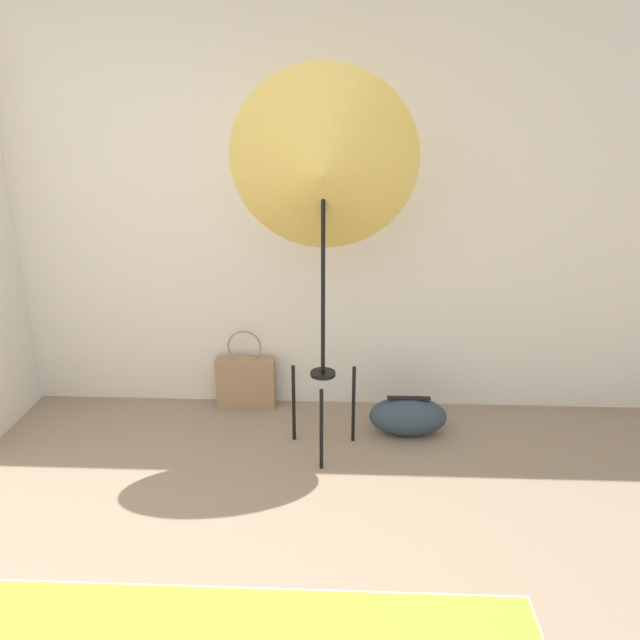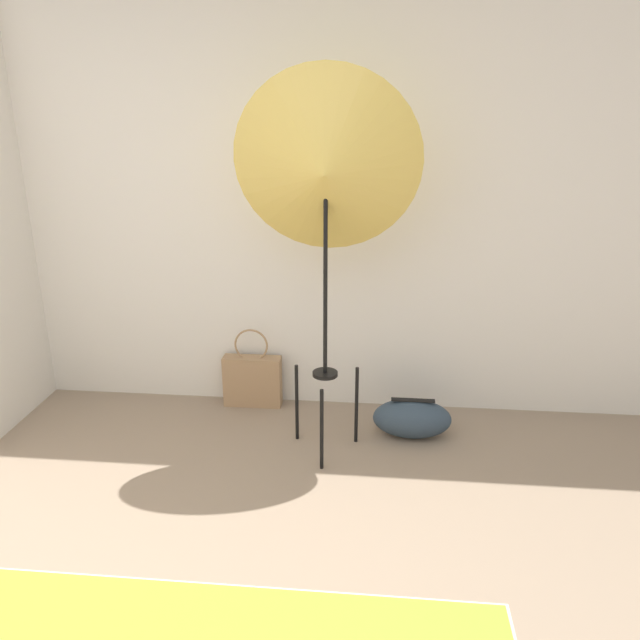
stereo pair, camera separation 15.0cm
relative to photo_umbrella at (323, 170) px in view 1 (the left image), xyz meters
The scene contains 4 objects.
wall_back 0.77m from the photo_umbrella, 125.00° to the left, with size 8.00×0.05×2.60m.
photo_umbrella is the anchor object (origin of this frame).
tote_bag 1.53m from the photo_umbrella, 135.59° to the left, with size 0.36×0.10×0.51m.
duffel_bag 1.51m from the photo_umbrella, 21.08° to the left, with size 0.45×0.23×0.24m.
Camera 1 is at (0.54, -1.36, 1.85)m, focal length 35.00 mm.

